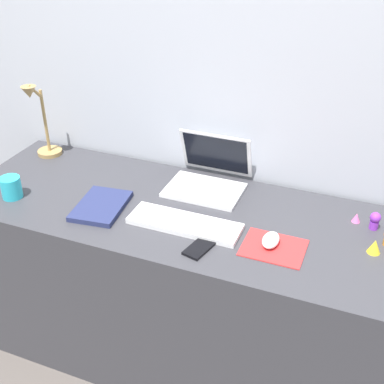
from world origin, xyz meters
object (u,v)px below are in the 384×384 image
Objects in this scene: desk_lamp at (41,123)px; toy_figurine_purple at (375,220)px; cell_phone at (200,247)px; toy_figurine_pink at (356,218)px; toy_figurine_yellow at (375,246)px; laptop at (210,173)px; keyboard at (185,224)px; mouse at (271,240)px; coffee_mug at (11,187)px; notebook_pad at (101,206)px.

toy_figurine_purple is at bearing -1.68° from desk_lamp.
toy_figurine_pink is at bearing 51.25° from cell_phone.
laptop is at bearing 161.64° from toy_figurine_yellow.
toy_figurine_yellow reaches higher than toy_figurine_pink.
toy_figurine_pink is at bearing -5.36° from laptop.
cell_phone is (0.12, -0.42, -0.05)m from laptop.
desk_lamp is 7.16× the size of toy_figurine_yellow.
toy_figurine_pink is (0.59, -0.06, -0.04)m from laptop.
toy_figurine_purple reaches higher than toy_figurine_pink.
laptop is at bearing 119.62° from cell_phone.
laptop is 0.73× the size of keyboard.
laptop is 0.32m from keyboard.
toy_figurine_yellow is 1.40× the size of toy_figurine_pink.
laptop reaches higher than mouse.
coffee_mug is at bearing -169.18° from cell_phone.
desk_lamp is (-0.90, 0.38, 0.16)m from cell_phone.
laptop is at bearing 93.70° from keyboard.
toy_figurine_pink is at bearing 160.58° from toy_figurine_purple.
desk_lamp is 1.46m from toy_figurine_yellow.
keyboard is at bearing -179.45° from mouse.
laptop is at bearing 137.20° from mouse.
desk_lamp is 1.47× the size of notebook_pad.
notebook_pad is at bearing -163.65° from toy_figurine_pink.
toy_figurine_pink is (0.57, 0.26, 0.01)m from keyboard.
mouse is 0.75× the size of cell_phone.
desk_lamp is at bearing 179.17° from toy_figurine_pink.
toy_figurine_purple is (0.53, 0.34, 0.03)m from cell_phone.
mouse is 0.24m from cell_phone.
notebook_pad is 6.85× the size of toy_figurine_pink.
toy_figurine_yellow is (0.64, 0.09, 0.01)m from keyboard.
toy_figurine_yellow reaches higher than mouse.
toy_figurine_yellow is at bearing -1.22° from notebook_pad.
laptop is 0.79m from desk_lamp.
mouse is at bearing 3.86° from coffee_mug.
keyboard is 0.71m from coffee_mug.
coffee_mug is at bearing -75.10° from desk_lamp.
toy_figurine_pink is (0.91, 0.27, 0.01)m from notebook_pad.
keyboard is at bearing -86.30° from laptop.
keyboard is at bearing 5.33° from coffee_mug.
coffee_mug is 2.45× the size of toy_figurine_pink.
mouse is 1.44× the size of toy_figurine_purple.
toy_figurine_yellow reaches higher than cell_phone.
toy_figurine_pink reaches higher than cell_phone.
mouse is 1.12× the size of coffee_mug.
keyboard reaches higher than cell_phone.
coffee_mug is 1.32m from toy_figurine_pink.
toy_figurine_yellow is (0.98, 0.10, 0.01)m from notebook_pad.
desk_lamp is 10.05× the size of toy_figurine_pink.
desk_lamp reaches higher than coffee_mug.
toy_figurine_purple is (-0.01, 0.14, 0.01)m from toy_figurine_yellow.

